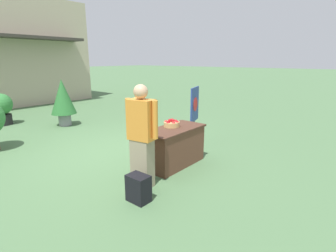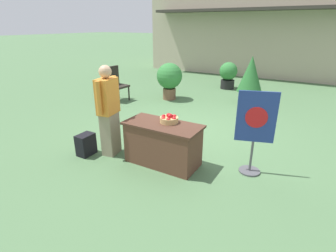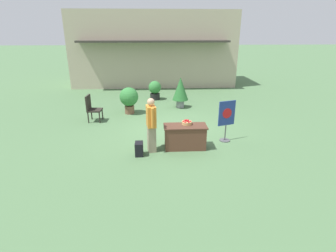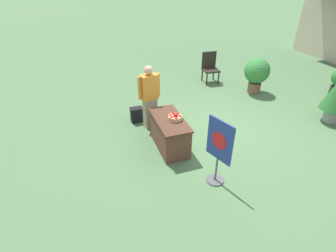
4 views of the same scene
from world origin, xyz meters
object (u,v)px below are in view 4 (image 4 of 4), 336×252
patio_chair (210,66)px  potted_plant_near_right (257,73)px  backpack (137,115)px  display_table (169,133)px  apple_basket (175,117)px  person_visitor (150,97)px  poster_board (219,150)px

patio_chair → potted_plant_near_right: potted_plant_near_right is taller
backpack → display_table: bearing=17.8°
apple_basket → backpack: (-1.53, -0.59, -0.63)m
apple_basket → potted_plant_near_right: potted_plant_near_right is taller
backpack → patio_chair: patio_chair is taller
apple_basket → person_visitor: bearing=-165.6°
poster_board → potted_plant_near_right: bearing=-151.2°
backpack → poster_board: bearing=18.3°
person_visitor → poster_board: 2.63m
person_visitor → potted_plant_near_right: size_ratio=1.42×
apple_basket → patio_chair: bearing=143.1°
poster_board → patio_chair: bearing=-132.9°
backpack → poster_board: (2.92, 0.96, 0.58)m
display_table → apple_basket: apple_basket is taller
person_visitor → poster_board: person_visitor is taller
person_visitor → potted_plant_near_right: 4.18m
display_table → poster_board: bearing=18.7°
potted_plant_near_right → display_table: bearing=-61.3°
person_visitor → patio_chair: person_visitor is taller
display_table → poster_board: 1.59m
person_visitor → backpack: (-0.39, -0.29, -0.67)m
person_visitor → patio_chair: size_ratio=1.54×
poster_board → potted_plant_near_right: size_ratio=1.18×
display_table → backpack: size_ratio=3.28×
person_visitor → backpack: 0.83m
backpack → poster_board: poster_board is taller
backpack → poster_board: size_ratio=0.29×
display_table → poster_board: size_ratio=0.96×
apple_basket → person_visitor: (-1.14, -0.29, 0.05)m
display_table → person_visitor: bearing=-170.6°
person_visitor → potted_plant_near_right: bearing=95.1°
display_table → apple_basket: 0.47m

